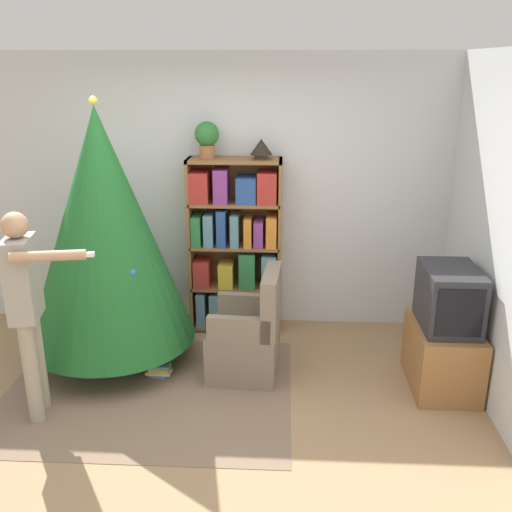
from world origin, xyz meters
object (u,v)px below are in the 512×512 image
object	(u,v)px
table_lamp	(261,148)
standing_person	(27,300)
potted_plant	(207,137)
christmas_tree	(104,229)
bookshelf	(236,248)
armchair	(248,339)
television	(449,298)

from	to	relation	value
table_lamp	standing_person	bearing A→B (deg)	-135.52
potted_plant	table_lamp	distance (m)	0.49
christmas_tree	potted_plant	distance (m)	1.23
bookshelf	armchair	size ratio (longest dim) A/B	1.82
christmas_tree	armchair	distance (m)	1.50
television	armchair	xyz separation A→B (m)	(-1.56, 0.11, -0.45)
christmas_tree	bookshelf	bearing A→B (deg)	33.85
standing_person	table_lamp	size ratio (longest dim) A/B	7.77
television	potted_plant	size ratio (longest dim) A/B	1.79
bookshelf	potted_plant	bearing A→B (deg)	177.71
christmas_tree	table_lamp	size ratio (longest dim) A/B	11.27
television	christmas_tree	distance (m)	2.81
christmas_tree	armchair	size ratio (longest dim) A/B	2.45
armchair	christmas_tree	bearing A→B (deg)	-94.82
bookshelf	armchair	xyz separation A→B (m)	(0.17, -0.87, -0.51)
television	potted_plant	bearing A→B (deg)	153.35
bookshelf	television	xyz separation A→B (m)	(1.74, -0.99, -0.06)
bookshelf	christmas_tree	size ratio (longest dim) A/B	0.74
christmas_tree	table_lamp	xyz separation A→B (m)	(1.26, 0.70, 0.57)
standing_person	table_lamp	xyz separation A→B (m)	(1.57, 1.55, 0.86)
armchair	table_lamp	bearing A→B (deg)	179.94
potted_plant	table_lamp	world-z (taller)	potted_plant
armchair	standing_person	distance (m)	1.75
bookshelf	potted_plant	world-z (taller)	potted_plant
standing_person	potted_plant	world-z (taller)	potted_plant
television	potted_plant	world-z (taller)	potted_plant
bookshelf	television	distance (m)	2.00
standing_person	television	bearing A→B (deg)	89.96
bookshelf	standing_person	distance (m)	2.04
bookshelf	table_lamp	world-z (taller)	table_lamp
armchair	standing_person	size ratio (longest dim) A/B	0.59
armchair	table_lamp	size ratio (longest dim) A/B	4.60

